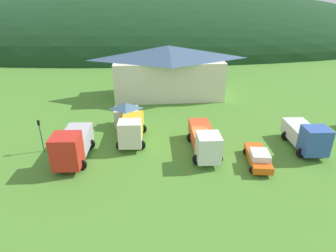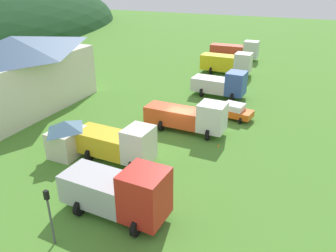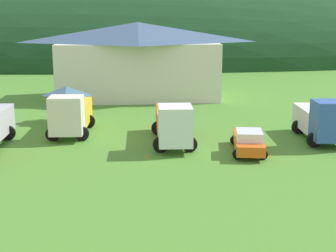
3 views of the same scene
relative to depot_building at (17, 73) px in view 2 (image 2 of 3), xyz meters
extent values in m
plane|color=#4C842D|center=(1.53, -18.54, -4.24)|extent=(200.00, 200.00, 0.00)
cube|color=silver|center=(0.00, 0.00, -1.19)|extent=(17.10, 8.13, 6.10)
pyramid|color=#3D5675|center=(0.00, 0.00, 2.92)|extent=(18.47, 8.79, 2.13)
cube|color=beige|center=(-6.40, -11.51, -3.08)|extent=(2.97, 2.30, 2.33)
pyramid|color=#42667F|center=(-6.40, -11.51, -1.51)|extent=(3.21, 2.48, 0.81)
cube|color=red|center=(-11.52, -21.59, -2.10)|extent=(2.70, 2.67, 3.18)
cube|color=black|center=(-11.53, -21.72, -1.40)|extent=(1.48, 2.10, 1.02)
cube|color=#B2B2B7|center=(-11.36, -18.06, -2.71)|extent=(2.79, 4.65, 1.96)
cylinder|color=black|center=(-10.39, -21.65, -3.69)|extent=(1.10, 0.30, 1.10)
cylinder|color=black|center=(-12.66, -21.54, -3.69)|extent=(1.10, 0.30, 1.10)
cylinder|color=black|center=(-10.19, -17.44, -3.69)|extent=(1.10, 0.30, 1.10)
cylinder|color=black|center=(-12.46, -17.33, -3.69)|extent=(1.10, 0.30, 1.10)
cube|color=silver|center=(-5.70, -18.05, -2.27)|extent=(2.53, 2.13, 2.83)
cube|color=black|center=(-5.70, -18.15, -1.65)|extent=(1.38, 1.67, 0.91)
cube|color=gold|center=(-5.54, -14.62, -2.80)|extent=(2.66, 4.96, 1.77)
cylinder|color=black|center=(-4.63, -18.10, -3.69)|extent=(1.10, 0.30, 1.10)
cylinder|color=black|center=(-6.76, -18.00, -3.69)|extent=(1.10, 0.30, 1.10)
cylinder|color=black|center=(-4.43, -13.95, -3.69)|extent=(1.10, 0.30, 1.10)
cylinder|color=black|center=(-6.57, -13.84, -3.69)|extent=(1.10, 0.30, 1.10)
cube|color=white|center=(2.08, -21.66, -2.34)|extent=(2.36, 2.51, 2.70)
cube|color=black|center=(2.08, -21.78, -1.74)|extent=(1.28, 1.99, 0.86)
cube|color=#E04C23|center=(2.19, -17.66, -2.87)|extent=(2.44, 5.61, 1.64)
cylinder|color=black|center=(3.08, -21.69, -3.69)|extent=(1.10, 0.30, 1.10)
cylinder|color=black|center=(1.09, -21.63, -3.69)|extent=(1.10, 0.30, 1.10)
cylinder|color=black|center=(3.21, -16.86, -3.69)|extent=(1.10, 0.30, 1.10)
cylinder|color=black|center=(1.22, -16.80, -3.69)|extent=(1.10, 0.30, 1.10)
cube|color=#3356AD|center=(13.23, -21.30, -2.28)|extent=(2.64, 2.29, 2.82)
cube|color=black|center=(13.22, -21.41, -1.66)|extent=(1.44, 1.80, 0.90)
cube|color=silver|center=(13.40, -18.01, -2.85)|extent=(2.76, 4.56, 1.68)
cylinder|color=black|center=(14.34, -21.36, -3.69)|extent=(1.10, 0.30, 1.10)
cylinder|color=black|center=(12.11, -21.25, -3.69)|extent=(1.10, 0.30, 1.10)
cylinder|color=black|center=(14.55, -17.40, -3.69)|extent=(1.10, 0.30, 1.10)
cylinder|color=black|center=(12.32, -17.29, -3.69)|extent=(1.10, 0.30, 1.10)
cube|color=silver|center=(23.81, -19.89, -2.26)|extent=(2.49, 2.38, 2.86)
cube|color=black|center=(23.81, -20.01, -1.63)|extent=(1.34, 1.90, 0.91)
cube|color=yellow|center=(23.86, -16.09, -2.57)|extent=(2.53, 5.28, 2.25)
cylinder|color=black|center=(24.89, -19.90, -3.69)|extent=(1.10, 0.30, 1.10)
cylinder|color=black|center=(22.73, -19.88, -3.69)|extent=(1.10, 0.30, 1.10)
cylinder|color=black|center=(24.95, -15.32, -3.69)|extent=(1.10, 0.30, 1.10)
cylinder|color=black|center=(22.79, -15.29, -3.69)|extent=(1.10, 0.30, 1.10)
cube|color=silver|center=(34.02, -19.08, -2.27)|extent=(2.36, 2.43, 2.84)
cube|color=black|center=(34.02, -19.20, -1.64)|extent=(1.27, 1.94, 0.91)
cube|color=red|center=(33.98, -14.88, -2.75)|extent=(2.39, 6.01, 1.88)
cylinder|color=black|center=(35.04, -19.08, -3.69)|extent=(1.10, 0.30, 1.10)
cylinder|color=black|center=(33.00, -19.09, -3.69)|extent=(1.10, 0.30, 1.10)
cylinder|color=black|center=(34.99, -13.98, -3.69)|extent=(1.10, 0.30, 1.10)
cylinder|color=black|center=(32.96, -13.99, -3.69)|extent=(1.10, 0.30, 1.10)
cube|color=#E65B17|center=(7.13, -21.98, -3.55)|extent=(2.67, 5.47, 0.70)
cube|color=silver|center=(7.04, -22.60, -2.89)|extent=(2.03, 2.34, 0.62)
cylinder|color=black|center=(7.66, -23.87, -3.90)|extent=(0.68, 0.24, 0.68)
cylinder|color=black|center=(6.05, -23.61, -3.90)|extent=(0.68, 0.24, 0.68)
cylinder|color=black|center=(8.22, -20.35, -3.90)|extent=(0.68, 0.24, 0.68)
cylinder|color=black|center=(6.61, -20.09, -3.90)|extent=(0.68, 0.24, 0.68)
cylinder|color=#4C4C51|center=(-15.15, -17.55, -2.69)|extent=(0.12, 0.12, 3.11)
cube|color=black|center=(-15.15, -17.55, -0.85)|extent=(0.20, 0.24, 0.55)
sphere|color=yellow|center=(-15.15, -17.42, -0.85)|extent=(0.14, 0.14, 0.14)
cone|color=orange|center=(0.13, -22.94, -4.24)|extent=(0.36, 0.36, 0.63)
camera|label=1|loc=(-4.02, -46.20, 11.54)|focal=30.99mm
camera|label=2|loc=(-26.09, -29.50, 10.03)|focal=35.83mm
camera|label=3|loc=(-1.02, -54.86, 5.55)|focal=53.57mm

